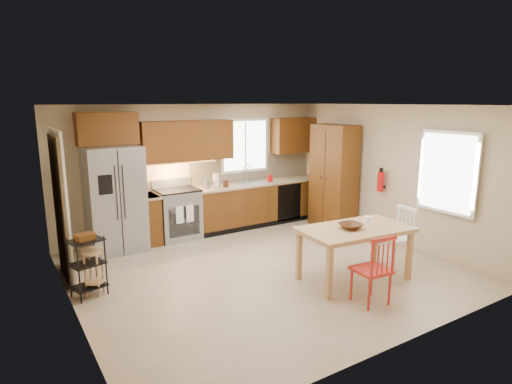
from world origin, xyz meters
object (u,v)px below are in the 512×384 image
object	(u,v)px
table_bowl	(350,229)
fire_extinguisher	(380,182)
bar_stool	(94,272)
table_jar	(368,221)
dining_table	(354,254)
pantry	(333,177)
chair_red	(371,269)
range_stove	(178,215)
chair_white	(396,237)
soap_bottle	(270,177)
refrigerator	(115,199)
utility_cart	(88,267)

from	to	relation	value
table_bowl	fire_extinguisher	bearing A→B (deg)	31.53
bar_stool	table_jar	bearing A→B (deg)	-17.61
fire_extinguisher	dining_table	distance (m)	2.20
pantry	chair_red	bearing A→B (deg)	-123.82
range_stove	pantry	world-z (taller)	pantry
range_stove	chair_white	xyz separation A→B (m)	(2.38, -3.12, 0.01)
dining_table	chair_white	size ratio (longest dim) A/B	1.70
soap_bottle	table_jar	size ratio (longest dim) A/B	1.39
refrigerator	range_stove	bearing A→B (deg)	2.99
pantry	table_bowl	xyz separation A→B (m)	(-1.65, -2.18, -0.27)
dining_table	chair_white	bearing A→B (deg)	8.14
pantry	table_jar	distance (m)	2.42
fire_extinguisher	soap_bottle	bearing A→B (deg)	120.53
dining_table	bar_stool	distance (m)	3.63
chair_red	utility_cart	distance (m)	3.71
pantry	table_bowl	bearing A→B (deg)	-127.03
chair_white	table_bowl	distance (m)	1.10
fire_extinguisher	chair_red	world-z (taller)	fire_extinguisher
range_stove	bar_stool	xyz separation A→B (m)	(-1.87, -1.68, -0.14)
pantry	table_jar	xyz separation A→B (m)	(-1.20, -2.08, -0.24)
soap_bottle	chair_white	distance (m)	3.10
range_stove	soap_bottle	bearing A→B (deg)	-2.40
dining_table	chair_red	size ratio (longest dim) A/B	1.70
fire_extinguisher	refrigerator	bearing A→B (deg)	155.48
soap_bottle	table_jar	xyz separation A→B (m)	(-0.25, -2.98, -0.18)
range_stove	table_bowl	distance (m)	3.45
chair_red	table_bowl	world-z (taller)	chair_red
refrigerator	table_bowl	bearing A→B (deg)	-51.37
table_bowl	pantry	bearing A→B (deg)	52.97
utility_cart	bar_stool	bearing A→B (deg)	-12.17
soap_bottle	chair_red	world-z (taller)	soap_bottle
soap_bottle	bar_stool	bearing A→B (deg)	-157.78
table_bowl	chair_white	bearing A→B (deg)	2.73
dining_table	chair_red	world-z (taller)	chair_red
chair_white	table_jar	size ratio (longest dim) A/B	6.79
fire_extinguisher	table_bowl	distance (m)	2.19
chair_white	utility_cart	bearing A→B (deg)	76.83
refrigerator	pantry	distance (m)	4.23
pantry	fire_extinguisher	size ratio (longest dim) A/B	5.83
chair_white	table_jar	bearing A→B (deg)	90.50
refrigerator	bar_stool	bearing A→B (deg)	-114.10
chair_red	table_bowl	xyz separation A→B (m)	(0.25, 0.65, 0.32)
chair_red	fire_extinguisher	bearing A→B (deg)	45.49
soap_bottle	dining_table	xyz separation A→B (m)	(-0.60, -3.08, -0.61)
refrigerator	soap_bottle	world-z (taller)	refrigerator
dining_table	table_jar	distance (m)	0.56
soap_bottle	utility_cart	bearing A→B (deg)	-158.10
pantry	utility_cart	world-z (taller)	pantry
utility_cart	table_jar	bearing A→B (deg)	-36.18
refrigerator	range_stove	world-z (taller)	refrigerator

